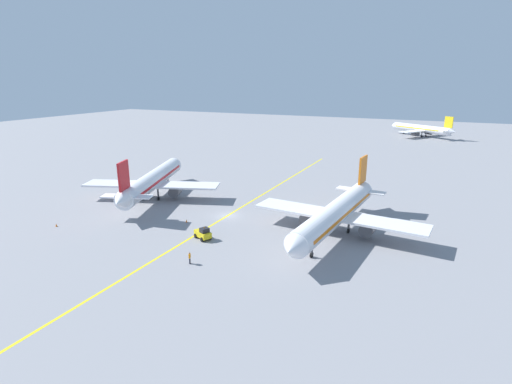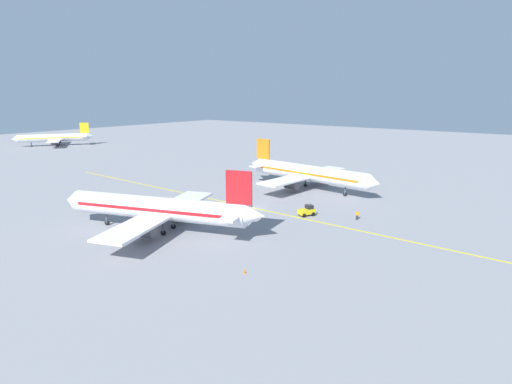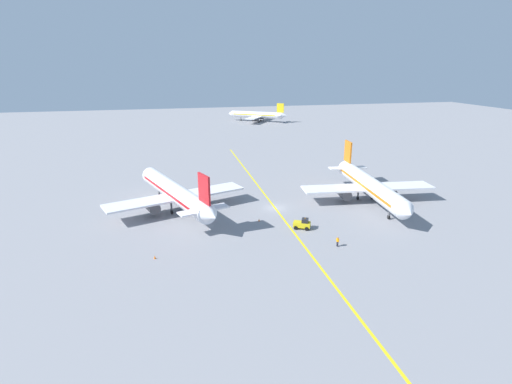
{
  "view_description": "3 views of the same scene",
  "coord_description": "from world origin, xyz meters",
  "px_view_note": "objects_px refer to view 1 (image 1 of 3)",
  "views": [
    {
      "loc": [
        33.76,
        -60.91,
        24.35
      ],
      "look_at": [
        4.14,
        3.49,
        4.12
      ],
      "focal_mm": 28.0,
      "sensor_mm": 36.0,
      "label": 1
    },
    {
      "loc": [
        -59.18,
        -45.27,
        21.26
      ],
      "look_at": [
        3.69,
        1.59,
        2.15
      ],
      "focal_mm": 28.0,
      "sensor_mm": 36.0,
      "label": 2
    },
    {
      "loc": [
        -21.45,
        -73.64,
        28.1
      ],
      "look_at": [
        -3.92,
        0.5,
        3.61
      ],
      "focal_mm": 28.0,
      "sensor_mm": 36.0,
      "label": 3
    }
  ],
  "objects_px": {
    "airplane_adjacent_stand": "(337,213)",
    "traffic_cone_near_nose": "(56,225)",
    "airplane_at_gate": "(152,181)",
    "baggage_tug_white": "(203,233)",
    "ground_crew_worker": "(190,258)",
    "traffic_cone_mid_apron": "(187,221)",
    "airplane_distant_taxiing": "(422,129)"
  },
  "relations": [
    {
      "from": "airplane_at_gate",
      "to": "ground_crew_worker",
      "type": "height_order",
      "value": "airplane_at_gate"
    },
    {
      "from": "baggage_tug_white",
      "to": "traffic_cone_near_nose",
      "type": "height_order",
      "value": "baggage_tug_white"
    },
    {
      "from": "ground_crew_worker",
      "to": "traffic_cone_mid_apron",
      "type": "xyz_separation_m",
      "value": [
        -9.72,
        13.5,
        -0.63
      ]
    },
    {
      "from": "baggage_tug_white",
      "to": "traffic_cone_mid_apron",
      "type": "bearing_deg",
      "value": 141.93
    },
    {
      "from": "baggage_tug_white",
      "to": "ground_crew_worker",
      "type": "height_order",
      "value": "baggage_tug_white"
    },
    {
      "from": "baggage_tug_white",
      "to": "ground_crew_worker",
      "type": "xyz_separation_m",
      "value": [
        3.03,
        -8.26,
        0.01
      ]
    },
    {
      "from": "ground_crew_worker",
      "to": "traffic_cone_near_nose",
      "type": "bearing_deg",
      "value": 175.22
    },
    {
      "from": "airplane_at_gate",
      "to": "airplane_adjacent_stand",
      "type": "bearing_deg",
      "value": -5.95
    },
    {
      "from": "traffic_cone_mid_apron",
      "to": "airplane_adjacent_stand",
      "type": "bearing_deg",
      "value": 11.94
    },
    {
      "from": "baggage_tug_white",
      "to": "airplane_at_gate",
      "type": "bearing_deg",
      "value": 145.57
    },
    {
      "from": "traffic_cone_mid_apron",
      "to": "airplane_at_gate",
      "type": "bearing_deg",
      "value": 147.33
    },
    {
      "from": "ground_crew_worker",
      "to": "traffic_cone_mid_apron",
      "type": "distance_m",
      "value": 16.65
    },
    {
      "from": "traffic_cone_near_nose",
      "to": "airplane_at_gate",
      "type": "bearing_deg",
      "value": 78.58
    },
    {
      "from": "airplane_at_gate",
      "to": "ground_crew_worker",
      "type": "distance_m",
      "value": 33.74
    },
    {
      "from": "airplane_distant_taxiing",
      "to": "airplane_at_gate",
      "type": "bearing_deg",
      "value": -110.6
    },
    {
      "from": "airplane_adjacent_stand",
      "to": "airplane_distant_taxiing",
      "type": "xyz_separation_m",
      "value": [
        6.19,
        127.04,
        -0.37
      ]
    },
    {
      "from": "baggage_tug_white",
      "to": "ground_crew_worker",
      "type": "relative_size",
      "value": 2.0
    },
    {
      "from": "baggage_tug_white",
      "to": "traffic_cone_near_nose",
      "type": "xyz_separation_m",
      "value": [
        -25.66,
        -5.86,
        -0.63
      ]
    },
    {
      "from": "airplane_adjacent_stand",
      "to": "traffic_cone_mid_apron",
      "type": "distance_m",
      "value": 25.98
    },
    {
      "from": "airplane_distant_taxiing",
      "to": "traffic_cone_mid_apron",
      "type": "distance_m",
      "value": 136.07
    },
    {
      "from": "traffic_cone_mid_apron",
      "to": "traffic_cone_near_nose",
      "type": "bearing_deg",
      "value": -149.67
    },
    {
      "from": "ground_crew_worker",
      "to": "airplane_at_gate",
      "type": "bearing_deg",
      "value": 136.85
    },
    {
      "from": "airplane_adjacent_stand",
      "to": "traffic_cone_near_nose",
      "type": "relative_size",
      "value": 64.63
    },
    {
      "from": "airplane_distant_taxiing",
      "to": "traffic_cone_near_nose",
      "type": "height_order",
      "value": "airplane_distant_taxiing"
    },
    {
      "from": "airplane_at_gate",
      "to": "airplane_adjacent_stand",
      "type": "xyz_separation_m",
      "value": [
        40.01,
        -4.17,
        0.0
      ]
    },
    {
      "from": "baggage_tug_white",
      "to": "traffic_cone_near_nose",
      "type": "bearing_deg",
      "value": -167.13
    },
    {
      "from": "traffic_cone_near_nose",
      "to": "traffic_cone_mid_apron",
      "type": "distance_m",
      "value": 21.98
    },
    {
      "from": "airplane_adjacent_stand",
      "to": "airplane_at_gate",
      "type": "bearing_deg",
      "value": 174.05
    },
    {
      "from": "airplane_adjacent_stand",
      "to": "baggage_tug_white",
      "type": "distance_m",
      "value": 21.5
    },
    {
      "from": "airplane_at_gate",
      "to": "ground_crew_worker",
      "type": "relative_size",
      "value": 20.53
    },
    {
      "from": "traffic_cone_near_nose",
      "to": "traffic_cone_mid_apron",
      "type": "bearing_deg",
      "value": 30.33
    },
    {
      "from": "airplane_adjacent_stand",
      "to": "traffic_cone_near_nose",
      "type": "bearing_deg",
      "value": -159.6
    }
  ]
}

